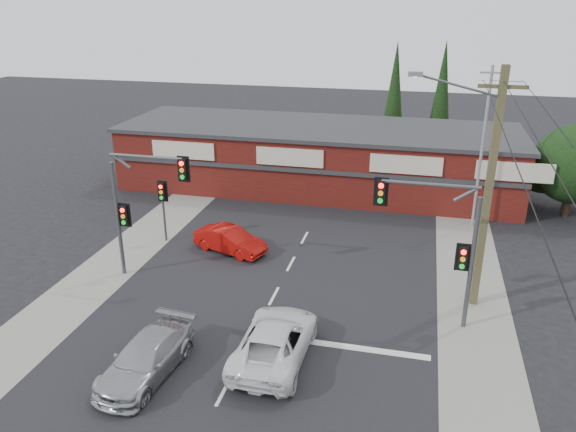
% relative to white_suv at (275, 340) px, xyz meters
% --- Properties ---
extents(ground, '(120.00, 120.00, 0.00)m').
position_rel_white_suv_xyz_m(ground, '(-1.19, 2.74, -0.72)').
color(ground, black).
rests_on(ground, ground).
extents(road_strip, '(14.00, 70.00, 0.01)m').
position_rel_white_suv_xyz_m(road_strip, '(-1.19, 7.74, -0.72)').
color(road_strip, black).
rests_on(road_strip, ground).
extents(verge_left, '(3.00, 70.00, 0.02)m').
position_rel_white_suv_xyz_m(verge_left, '(-9.69, 7.74, -0.71)').
color(verge_left, gray).
rests_on(verge_left, ground).
extents(verge_right, '(3.00, 70.00, 0.02)m').
position_rel_white_suv_xyz_m(verge_right, '(7.31, 7.74, -0.71)').
color(verge_right, gray).
rests_on(verge_right, ground).
extents(stop_line, '(6.50, 0.35, 0.01)m').
position_rel_white_suv_xyz_m(stop_line, '(2.31, 1.24, -0.71)').
color(stop_line, silver).
rests_on(stop_line, ground).
extents(white_suv, '(2.47, 5.23, 1.44)m').
position_rel_white_suv_xyz_m(white_suv, '(0.00, 0.00, 0.00)').
color(white_suv, white).
rests_on(white_suv, ground).
extents(silver_suv, '(2.31, 4.74, 1.33)m').
position_rel_white_suv_xyz_m(silver_suv, '(-4.10, -2.00, -0.06)').
color(silver_suv, '#A0A2A5').
rests_on(silver_suv, ground).
extents(red_sedan, '(4.11, 2.56, 1.28)m').
position_rel_white_suv_xyz_m(red_sedan, '(-4.57, 8.24, -0.08)').
color(red_sedan, '#A80E0A').
rests_on(red_sedan, ground).
extents(lane_dashes, '(0.12, 27.66, 0.01)m').
position_rel_white_suv_xyz_m(lane_dashes, '(-1.19, -2.22, -0.71)').
color(lane_dashes, silver).
rests_on(lane_dashes, ground).
extents(shop_building, '(27.30, 8.40, 4.22)m').
position_rel_white_suv_xyz_m(shop_building, '(-2.18, 19.73, 1.41)').
color(shop_building, '#48110E').
rests_on(shop_building, ground).
extents(tree_cluster, '(5.90, 5.10, 5.50)m').
position_rel_white_suv_xyz_m(tree_cluster, '(13.50, 18.18, 2.17)').
color(tree_cluster, '#2D2116').
rests_on(tree_cluster, ground).
extents(conifer_near, '(1.80, 1.80, 9.25)m').
position_rel_white_suv_xyz_m(conifer_near, '(2.31, 26.74, 4.76)').
color(conifer_near, '#2D2116').
rests_on(conifer_near, ground).
extents(conifer_far, '(1.80, 1.80, 9.25)m').
position_rel_white_suv_xyz_m(conifer_far, '(5.81, 28.74, 4.76)').
color(conifer_far, '#2D2116').
rests_on(conifer_far, ground).
extents(traffic_mast_left, '(3.77, 0.27, 5.97)m').
position_rel_white_suv_xyz_m(traffic_mast_left, '(-7.61, 4.75, 3.21)').
color(traffic_mast_left, '#47494C').
rests_on(traffic_mast_left, ground).
extents(traffic_mast_right, '(3.96, 0.27, 5.97)m').
position_rel_white_suv_xyz_m(traffic_mast_right, '(5.68, 3.75, 3.22)').
color(traffic_mast_right, '#47494C').
rests_on(traffic_mast_right, ground).
extents(pedestal_signal, '(0.55, 0.27, 3.38)m').
position_rel_white_suv_xyz_m(pedestal_signal, '(-8.39, 8.75, 1.68)').
color(pedestal_signal, '#47494C').
rests_on(pedestal_signal, ground).
extents(utility_pole, '(4.38, 0.59, 10.00)m').
position_rel_white_suv_xyz_m(utility_pole, '(7.18, 5.73, 4.67)').
color(utility_pole, brown).
rests_on(utility_pole, ground).
extents(steel_pole, '(1.20, 0.16, 9.00)m').
position_rel_white_suv_xyz_m(steel_pole, '(7.81, 14.74, 3.98)').
color(steel_pole, gray).
rests_on(steel_pole, ground).
extents(power_lines, '(2.01, 29.00, 1.22)m').
position_rel_white_suv_xyz_m(power_lines, '(7.29, 0.28, 8.32)').
color(power_lines, black).
rests_on(power_lines, ground).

